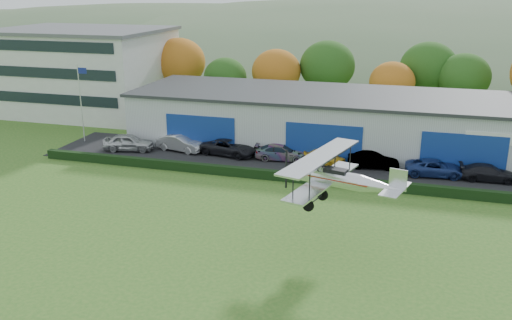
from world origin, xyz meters
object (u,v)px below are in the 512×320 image
(flagpole, at_px, (81,96))
(car_6, at_px, (435,168))
(office_block, at_px, (84,70))
(biplane, at_px, (337,177))
(car_2, at_px, (229,147))
(car_5, at_px, (373,160))
(car_7, at_px, (488,173))
(car_4, at_px, (324,157))
(car_3, at_px, (281,152))
(car_0, at_px, (129,142))
(car_1, at_px, (181,143))
(hangar, at_px, (333,119))

(flagpole, distance_m, car_6, 34.97)
(office_block, distance_m, flagpole, 15.33)
(biplane, bearing_deg, car_2, 141.11)
(car_2, relative_size, car_5, 1.23)
(office_block, bearing_deg, car_7, -16.72)
(car_4, xyz_separation_m, car_6, (9.59, -0.56, 0.02))
(car_6, bearing_deg, biplane, 154.53)
(car_4, xyz_separation_m, car_7, (13.81, -0.58, 0.00))
(office_block, bearing_deg, car_3, -24.70)
(office_block, xyz_separation_m, car_0, (14.12, -14.71, -4.33))
(office_block, relative_size, biplane, 2.42)
(car_4, bearing_deg, car_1, 110.81)
(car_6, height_order, car_7, car_6)
(car_7, bearing_deg, biplane, 145.28)
(car_5, bearing_deg, car_2, 81.53)
(car_5, bearing_deg, car_3, 81.60)
(car_4, height_order, car_5, car_5)
(office_block, height_order, flagpole, office_block)
(flagpole, height_order, car_4, flagpole)
(car_1, relative_size, car_6, 0.97)
(hangar, bearing_deg, car_1, -155.52)
(car_0, bearing_deg, flagpole, 61.18)
(car_0, relative_size, car_4, 1.23)
(car_5, bearing_deg, car_6, -104.63)
(car_1, xyz_separation_m, biplane, (17.61, -17.29, 4.14))
(office_block, xyz_separation_m, car_4, (33.24, -13.56, -4.49))
(car_3, height_order, car_4, car_3)
(car_7, distance_m, biplane, 20.00)
(hangar, xyz_separation_m, car_2, (-8.96, -6.33, -1.85))
(car_3, relative_size, biplane, 0.57)
(car_0, height_order, car_4, car_0)
(car_2, distance_m, biplane, 21.81)
(hangar, height_order, car_5, hangar)
(office_block, relative_size, car_1, 4.26)
(flagpole, xyz_separation_m, car_4, (25.12, -0.56, -4.06))
(car_1, relative_size, car_3, 1.00)
(car_2, xyz_separation_m, car_7, (23.00, -0.78, -0.08))
(car_0, xyz_separation_m, car_7, (32.93, 0.58, -0.15))
(car_0, distance_m, car_4, 19.16)
(flagpole, relative_size, car_1, 1.65)
(car_2, relative_size, car_3, 1.13)
(car_0, relative_size, car_7, 1.04)
(hangar, bearing_deg, flagpole, -166.49)
(car_0, xyz_separation_m, car_3, (15.06, 1.29, -0.13))
(car_0, xyz_separation_m, car_2, (9.92, 1.36, -0.07))
(car_1, bearing_deg, car_0, 116.57)
(car_7, bearing_deg, flagpole, 85.80)
(hangar, distance_m, office_block, 33.84)
(flagpole, bearing_deg, office_block, 121.97)
(office_block, relative_size, car_7, 4.42)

